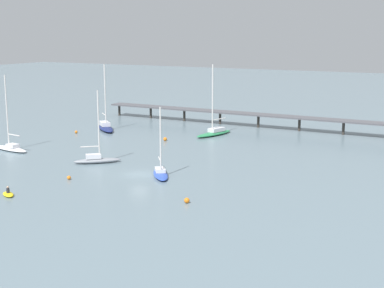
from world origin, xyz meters
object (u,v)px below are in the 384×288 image
at_px(pier, 321,115).
at_px(sailboat_blue, 161,172).
at_px(mooring_buoy_mid, 69,178).
at_px(mooring_buoy_far, 165,139).
at_px(sailboat_green, 214,131).
at_px(mooring_buoy_near, 76,132).
at_px(sailboat_navy, 105,126).
at_px(mooring_buoy_inner, 187,200).
at_px(dinghy_yellow, 8,194).
at_px(sailboat_gray, 97,158).
at_px(sailboat_white, 11,146).

distance_m(pier, sailboat_blue, 42.53).
bearing_deg(mooring_buoy_mid, mooring_buoy_far, 95.14).
distance_m(sailboat_green, mooring_buoy_far, 10.17).
bearing_deg(mooring_buoy_far, mooring_buoy_near, -175.44).
distance_m(sailboat_navy, mooring_buoy_inner, 49.38).
xyz_separation_m(sailboat_blue, dinghy_yellow, (-10.75, -15.94, -0.34)).
distance_m(pier, mooring_buoy_near, 45.11).
bearing_deg(mooring_buoy_inner, mooring_buoy_far, 124.65).
relative_size(sailboat_navy, mooring_buoy_far, 19.57).
distance_m(sailboat_gray, dinghy_yellow, 18.08).
relative_size(sailboat_gray, mooring_buoy_far, 16.34).
bearing_deg(mooring_buoy_near, sailboat_gray, -43.93).
relative_size(pier, sailboat_blue, 7.48).
bearing_deg(sailboat_green, sailboat_navy, -166.76).
xyz_separation_m(pier, sailboat_white, (-38.41, -38.85, -2.59)).
bearing_deg(mooring_buoy_far, mooring_buoy_inner, -55.35).
distance_m(sailboat_green, dinghy_yellow, 45.93).
height_order(sailboat_navy, mooring_buoy_inner, sailboat_navy).
bearing_deg(mooring_buoy_near, mooring_buoy_inner, -36.14).
relative_size(dinghy_yellow, mooring_buoy_inner, 4.26).
xyz_separation_m(sailboat_green, mooring_buoy_mid, (-2.58, -36.81, -0.46)).
relative_size(pier, mooring_buoy_mid, 134.57).
bearing_deg(sailboat_gray, mooring_buoy_far, 89.85).
bearing_deg(dinghy_yellow, sailboat_navy, 112.16).
height_order(sailboat_white, sailboat_green, sailboat_green).
bearing_deg(mooring_buoy_far, sailboat_blue, -60.52).
bearing_deg(sailboat_navy, mooring_buoy_inner, -43.02).
relative_size(sailboat_white, sailboat_green, 0.93).
xyz_separation_m(dinghy_yellow, mooring_buoy_inner, (19.44, 7.21, 0.09)).
bearing_deg(sailboat_blue, pier, 77.36).
bearing_deg(sailboat_navy, dinghy_yellow, -67.84).
xyz_separation_m(mooring_buoy_near, mooring_buoy_far, (18.19, 1.45, 0.06)).
height_order(sailboat_gray, sailboat_navy, sailboat_navy).
bearing_deg(sailboat_gray, mooring_buoy_mid, -74.21).
bearing_deg(sailboat_navy, sailboat_green, 13.24).
distance_m(sailboat_white, sailboat_navy, 22.46).
xyz_separation_m(pier, mooring_buoy_far, (-21.17, -20.39, -2.95)).
distance_m(sailboat_blue, sailboat_green, 30.57).
xyz_separation_m(sailboat_blue, sailboat_white, (-29.13, 2.56, 0.12)).
xyz_separation_m(pier, mooring_buoy_near, (-39.36, -21.84, -3.01)).
xyz_separation_m(dinghy_yellow, mooring_buoy_near, (-19.32, 35.51, 0.04)).
xyz_separation_m(dinghy_yellow, mooring_buoy_far, (-1.13, 36.96, 0.10)).
relative_size(sailboat_green, mooring_buoy_inner, 20.80).
relative_size(pier, sailboat_navy, 5.47).
bearing_deg(mooring_buoy_near, mooring_buoy_mid, -52.06).
distance_m(dinghy_yellow, mooring_buoy_inner, 20.73).
relative_size(pier, sailboat_green, 5.34).
distance_m(pier, mooring_buoy_mid, 51.96).
xyz_separation_m(pier, dinghy_yellow, (-20.04, -57.36, -3.05)).
height_order(pier, sailboat_blue, sailboat_blue).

